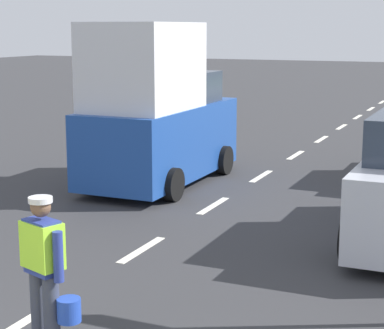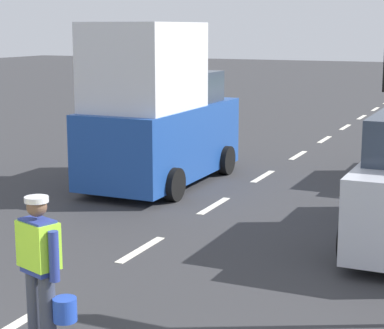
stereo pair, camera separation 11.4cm
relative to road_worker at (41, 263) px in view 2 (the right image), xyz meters
name	(u,v)px [view 2 (the right image)]	position (x,y,z in m)	size (l,w,h in m)	color
ground_plane	(347,126)	(-0.60, 18.65, -0.93)	(96.00, 96.00, 0.00)	#333335
lane_center_line	(369,113)	(-0.60, 22.85, -0.93)	(0.14, 46.40, 0.01)	silver
road_worker	(41,263)	(0.00, 0.00, 0.00)	(0.77, 0.42, 1.67)	#383D4C
delivery_truck	(158,112)	(-2.46, 7.62, 0.68)	(2.16, 4.60, 3.54)	#1E4799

